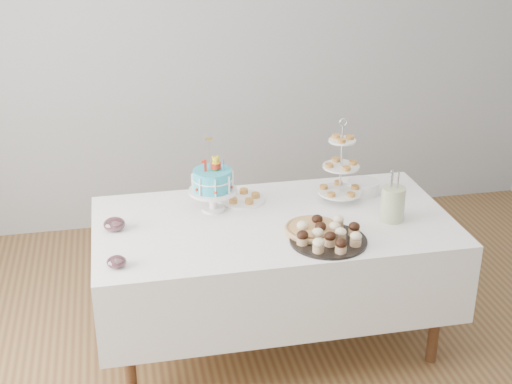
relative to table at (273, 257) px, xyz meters
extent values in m
plane|color=brown|center=(0.00, -0.30, -0.54)|extent=(5.00, 5.00, 0.00)
cube|color=#9C9FA1|center=(0.00, 1.70, 0.81)|extent=(5.00, 0.04, 2.70)
cube|color=white|center=(0.00, 0.00, 0.00)|extent=(1.92, 1.02, 0.45)
cylinder|color=#56351D|center=(-0.82, -0.37, -0.21)|extent=(0.06, 0.06, 0.67)
cylinder|color=#56351D|center=(0.82, -0.37, -0.21)|extent=(0.06, 0.06, 0.67)
cylinder|color=#56351D|center=(-0.82, 0.37, -0.21)|extent=(0.06, 0.06, 0.67)
cylinder|color=#56351D|center=(0.82, 0.37, -0.21)|extent=(0.06, 0.06, 0.67)
cylinder|color=#2DAEC6|center=(-0.30, 0.19, 0.41)|extent=(0.21, 0.21, 0.12)
torus|color=white|center=(-0.30, 0.19, 0.42)|extent=(0.22, 0.22, 0.01)
cube|color=red|center=(-0.34, 0.18, 0.50)|extent=(0.02, 0.01, 0.07)
cylinder|color=blue|center=(-0.24, 0.16, 0.50)|extent=(0.01, 0.01, 0.07)
cylinder|color=silver|center=(-0.31, 0.22, 0.55)|extent=(0.00, 0.00, 0.16)
cylinder|color=gold|center=(-0.31, 0.22, 0.64)|extent=(0.04, 0.04, 0.01)
cylinder|color=black|center=(0.22, -0.30, 0.23)|extent=(0.40, 0.40, 0.01)
ellipsoid|color=black|center=(0.14, -0.30, 0.29)|extent=(0.06, 0.06, 0.04)
ellipsoid|color=beige|center=(0.29, -0.30, 0.29)|extent=(0.06, 0.06, 0.04)
cylinder|color=tan|center=(0.16, -0.21, 0.24)|extent=(0.28, 0.28, 0.03)
cylinder|color=#A57C40|center=(0.16, -0.21, 0.27)|extent=(0.24, 0.24, 0.02)
torus|color=tan|center=(0.16, -0.21, 0.26)|extent=(0.30, 0.30, 0.02)
cylinder|color=silver|center=(0.43, 0.18, 0.45)|extent=(0.01, 0.01, 0.45)
cylinder|color=white|center=(0.43, 0.18, 0.28)|extent=(0.25, 0.25, 0.01)
cylinder|color=white|center=(0.43, 0.18, 0.43)|extent=(0.21, 0.21, 0.01)
cylinder|color=white|center=(0.43, 0.18, 0.59)|extent=(0.15, 0.15, 0.01)
torus|color=silver|center=(0.43, 0.18, 0.70)|extent=(0.05, 0.01, 0.05)
cylinder|color=white|center=(0.60, 0.25, 0.26)|extent=(0.19, 0.19, 0.07)
cylinder|color=white|center=(-0.12, 0.29, 0.23)|extent=(0.26, 0.26, 0.01)
ellipsoid|color=silver|center=(-0.84, -0.34, 0.25)|extent=(0.09, 0.09, 0.06)
cylinder|color=#5A0714|center=(-0.84, -0.34, 0.25)|extent=(0.07, 0.07, 0.03)
ellipsoid|color=silver|center=(-0.84, 0.06, 0.26)|extent=(0.12, 0.12, 0.07)
cylinder|color=#5A0714|center=(-0.84, 0.06, 0.25)|extent=(0.08, 0.08, 0.03)
cylinder|color=beige|center=(0.63, -0.12, 0.32)|extent=(0.13, 0.13, 0.19)
cylinder|color=beige|center=(0.69, -0.10, 0.34)|extent=(0.01, 0.01, 0.10)
camera|label=1|loc=(-0.79, -3.36, 1.91)|focal=50.00mm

